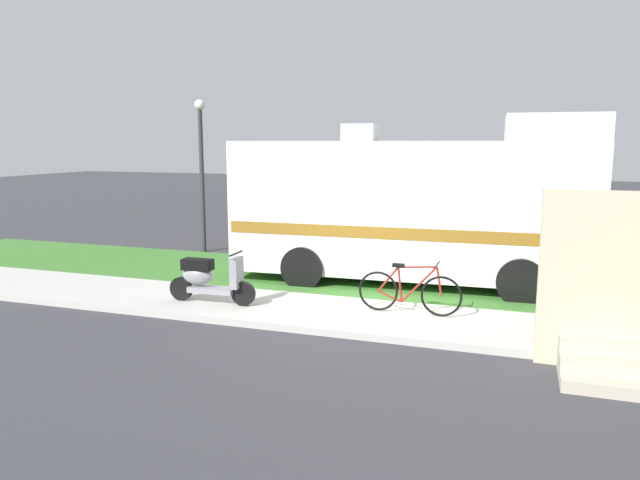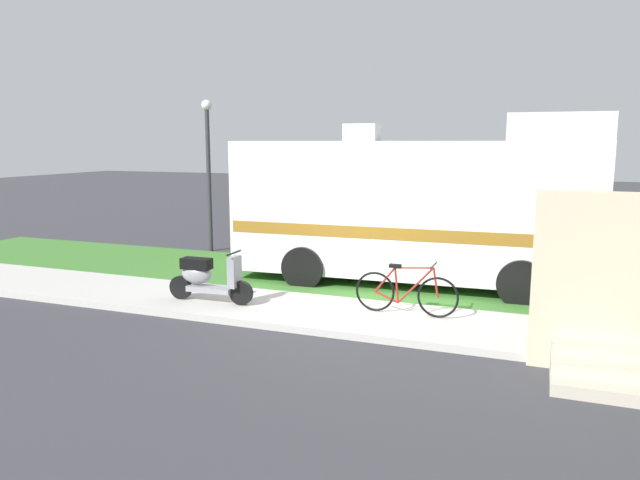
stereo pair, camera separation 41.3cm
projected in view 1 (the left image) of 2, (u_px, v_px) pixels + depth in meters
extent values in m
plane|color=#38383D|center=(353.00, 301.00, 11.39)|extent=(80.00, 80.00, 0.00)
cube|color=beige|center=(335.00, 315.00, 10.26)|extent=(24.00, 2.00, 0.12)
cube|color=#3D752D|center=(372.00, 281.00, 12.79)|extent=(24.00, 3.40, 0.08)
cube|color=silver|center=(410.00, 206.00, 12.55)|extent=(7.43, 2.70, 2.75)
cube|color=silver|center=(553.00, 128.00, 11.50)|extent=(1.89, 2.37, 0.50)
cube|color=#8C601E|center=(409.00, 225.00, 12.62)|extent=(7.28, 2.72, 0.24)
cube|color=black|center=(598.00, 188.00, 11.44)|extent=(0.16, 2.06, 0.90)
cube|color=silver|center=(360.00, 132.00, 12.60)|extent=(0.72, 0.63, 0.36)
cylinder|color=black|center=(517.00, 258.00, 13.21)|extent=(0.91, 0.31, 0.90)
cylinder|color=black|center=(521.00, 282.00, 11.01)|extent=(0.91, 0.31, 0.90)
cylinder|color=black|center=(333.00, 249.00, 14.42)|extent=(0.91, 0.31, 0.90)
cylinder|color=black|center=(303.00, 268.00, 12.22)|extent=(0.91, 0.31, 0.90)
cylinder|color=black|center=(243.00, 294.00, 10.58)|extent=(0.44, 0.11, 0.44)
cylinder|color=black|center=(181.00, 289.00, 10.95)|extent=(0.44, 0.11, 0.44)
cube|color=gray|center=(212.00, 290.00, 10.76)|extent=(0.89, 0.30, 0.10)
cube|color=black|center=(197.00, 264.00, 10.76)|extent=(0.57, 0.28, 0.20)
ellipsoid|color=gray|center=(198.00, 275.00, 10.80)|extent=(0.61, 0.32, 0.36)
cube|color=gray|center=(236.00, 273.00, 10.55)|extent=(0.15, 0.32, 0.56)
cylinder|color=black|center=(236.00, 253.00, 10.49)|extent=(0.05, 0.50, 0.04)
sphere|color=white|center=(236.00, 263.00, 10.52)|extent=(0.12, 0.12, 0.12)
torus|color=black|center=(441.00, 296.00, 9.90)|extent=(0.70, 0.05, 0.70)
torus|color=black|center=(378.00, 291.00, 10.26)|extent=(0.70, 0.05, 0.70)
cylinder|color=maroon|center=(419.00, 285.00, 9.99)|extent=(0.62, 0.04, 0.68)
cylinder|color=maroon|center=(400.00, 284.00, 10.11)|extent=(0.10, 0.04, 0.61)
cylinder|color=maroon|center=(418.00, 267.00, 9.95)|extent=(0.66, 0.04, 0.09)
cylinder|color=maroon|center=(390.00, 296.00, 10.20)|extent=(0.43, 0.04, 0.19)
cylinder|color=maroon|center=(388.00, 279.00, 10.16)|extent=(0.38, 0.04, 0.47)
cylinder|color=maroon|center=(439.00, 282.00, 9.87)|extent=(0.12, 0.04, 0.51)
cube|color=black|center=(398.00, 265.00, 10.06)|extent=(0.20, 0.10, 0.06)
cylinder|color=black|center=(437.00, 265.00, 9.84)|extent=(0.03, 0.52, 0.03)
cube|color=maroon|center=(348.00, 210.00, 17.25)|extent=(2.56, 2.00, 1.58)
cube|color=black|center=(348.00, 193.00, 17.17)|extent=(2.43, 2.02, 0.44)
cube|color=maroon|center=(445.00, 228.00, 16.46)|extent=(3.12, 2.01, 0.73)
cylinder|color=black|center=(332.00, 237.00, 16.54)|extent=(0.76, 0.25, 0.76)
cylinder|color=black|center=(350.00, 228.00, 18.31)|extent=(0.76, 0.25, 0.76)
cylinder|color=black|center=(455.00, 244.00, 15.51)|extent=(0.76, 0.25, 0.76)
cylinder|color=black|center=(461.00, 233.00, 17.28)|extent=(0.76, 0.25, 0.76)
cube|color=#BCB29E|center=(618.00, 379.00, 7.42)|extent=(1.40, 0.96, 0.16)
cube|color=#BCB29E|center=(617.00, 363.00, 7.54)|extent=(1.40, 0.64, 0.16)
cube|color=#BCB29E|center=(617.00, 347.00, 7.66)|extent=(1.40, 0.32, 0.16)
cube|color=beige|center=(618.00, 282.00, 7.82)|extent=(2.00, 0.30, 2.40)
cylinder|color=#B2B2B7|center=(595.00, 324.00, 9.24)|extent=(0.08, 0.08, 0.19)
cylinder|color=#B2B2B7|center=(595.00, 316.00, 9.22)|extent=(0.04, 0.04, 0.04)
cylinder|color=black|center=(595.00, 315.00, 9.22)|extent=(0.04, 0.04, 0.01)
cylinder|color=#333338|center=(202.00, 182.00, 16.12)|extent=(0.12, 0.12, 3.89)
sphere|color=silver|center=(200.00, 105.00, 15.78)|extent=(0.28, 0.28, 0.28)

